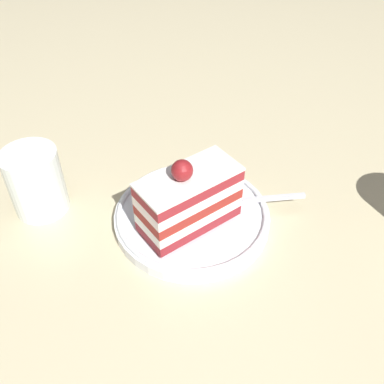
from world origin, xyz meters
name	(u,v)px	position (x,y,z in m)	size (l,w,h in m)	color
ground_plane	(212,222)	(0.00, 0.00, 0.00)	(2.40, 2.40, 0.00)	#C4B78E
dessert_plate	(192,216)	(0.01, 0.02, 0.01)	(0.19, 0.19, 0.02)	silver
cake_slice	(189,199)	(-0.01, 0.03, 0.06)	(0.09, 0.13, 0.09)	maroon
fork	(252,200)	(0.00, -0.05, 0.02)	(0.03, 0.13, 0.00)	silver
drink_glass_far	(36,183)	(0.08, 0.20, 0.04)	(0.07, 0.07, 0.08)	white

